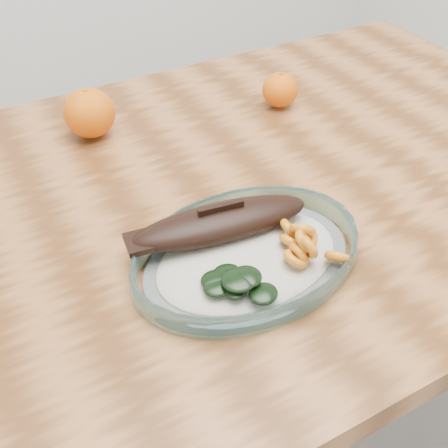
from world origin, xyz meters
The scene contains 5 objects.
ground centered at (0.00, 0.00, 0.00)m, with size 3.00×3.00×0.00m, color slate.
dining_table centered at (0.00, 0.00, 0.65)m, with size 1.20×0.80×0.75m.
plated_meal centered at (-0.12, -0.16, 0.77)m, with size 0.56×0.56×0.08m.
orange_left centered at (-0.19, 0.23, 0.79)m, with size 0.08×0.08×0.08m, color red.
orange_right centered at (0.14, 0.17, 0.78)m, with size 0.06×0.06×0.06m, color red.
Camera 1 is at (-0.39, -0.59, 1.24)m, focal length 45.00 mm.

